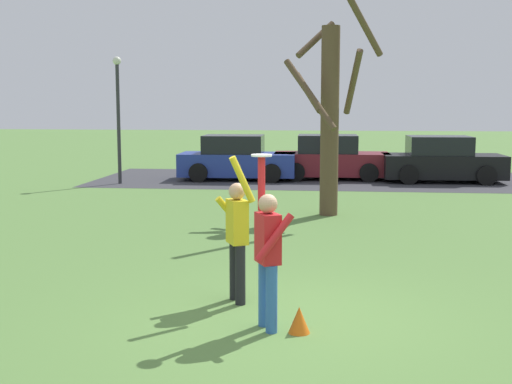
# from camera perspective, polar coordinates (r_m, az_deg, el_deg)

# --- Properties ---
(ground_plane) EXTENTS (120.00, 120.00, 0.00)m
(ground_plane) POSITION_cam_1_polar(r_m,az_deg,el_deg) (8.61, 2.72, -10.85)
(ground_plane) COLOR #567F3D
(person_catcher) EXTENTS (0.50, 0.59, 2.08)m
(person_catcher) POSITION_cam_1_polar(r_m,az_deg,el_deg) (8.05, 1.01, -4.90)
(person_catcher) COLOR #3366B7
(person_catcher) RESTS_ON ground_plane
(person_defender) EXTENTS (0.59, 0.65, 2.04)m
(person_defender) POSITION_cam_1_polar(r_m,az_deg,el_deg) (9.16, -1.60, -3.39)
(person_defender) COLOR black
(person_defender) RESTS_ON ground_plane
(frisbee_disc) EXTENTS (0.25, 0.25, 0.02)m
(frisbee_disc) POSITION_cam_1_polar(r_m,az_deg,el_deg) (8.09, 0.47, 3.13)
(frisbee_disc) COLOR white
(frisbee_disc) RESTS_ON person_catcher
(parked_car_blue) EXTENTS (4.14, 2.11, 1.59)m
(parked_car_blue) POSITION_cam_1_polar(r_m,az_deg,el_deg) (24.05, -1.65, 2.78)
(parked_car_blue) COLOR #233893
(parked_car_blue) RESTS_ON ground_plane
(parked_car_maroon) EXTENTS (4.14, 2.11, 1.59)m
(parked_car_maroon) POSITION_cam_1_polar(r_m,az_deg,el_deg) (24.40, 6.33, 2.81)
(parked_car_maroon) COLOR maroon
(parked_car_maroon) RESTS_ON ground_plane
(parked_car_black) EXTENTS (4.14, 2.11, 1.59)m
(parked_car_black) POSITION_cam_1_polar(r_m,az_deg,el_deg) (24.24, 15.46, 2.55)
(parked_car_black) COLOR black
(parked_car_black) RESTS_ON ground_plane
(parking_strip) EXTENTS (16.76, 6.40, 0.01)m
(parking_strip) POSITION_cam_1_polar(r_m,az_deg,el_deg) (24.24, 6.41, 1.06)
(parking_strip) COLOR #38383D
(parking_strip) RESTS_ON ground_plane
(bare_tree_tall) EXTENTS (2.39, 2.12, 5.66)m
(bare_tree_tall) POSITION_cam_1_polar(r_m,az_deg,el_deg) (16.33, 6.29, 6.89)
(bare_tree_tall) COLOR brown
(bare_tree_tall) RESTS_ON ground_plane
(lamppost_by_lot) EXTENTS (0.28, 0.28, 4.26)m
(lamppost_by_lot) POSITION_cam_1_polar(r_m,az_deg,el_deg) (23.19, -11.60, 7.05)
(lamppost_by_lot) COLOR #2D2D33
(lamppost_by_lot) RESTS_ON ground_plane
(field_cone_orange) EXTENTS (0.26, 0.26, 0.32)m
(field_cone_orange) POSITION_cam_1_polar(r_m,az_deg,el_deg) (8.14, 3.68, -10.76)
(field_cone_orange) COLOR orange
(field_cone_orange) RESTS_ON ground_plane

